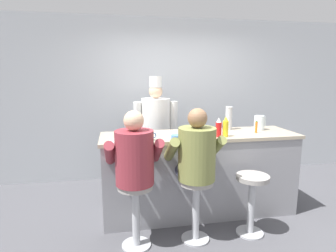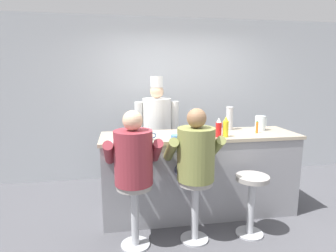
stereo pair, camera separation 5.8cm
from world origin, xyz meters
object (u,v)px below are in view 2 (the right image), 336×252
Objects in this scene: cup_stack_steel at (229,118)px; hot_sauce_bottle_orange at (257,127)px; breakfast_plate at (119,141)px; diner_seated_maroon at (133,162)px; cereal_bowl at (177,137)px; empty_stool_round at (251,196)px; mustard_bottle_yellow at (226,127)px; coffee_mug_blue at (149,136)px; cook_in_whites_near at (157,128)px; coffee_mug_white at (186,132)px; diner_seated_olive at (195,158)px; ketchup_bottle_red at (219,128)px; water_pitcher_clear at (260,123)px.

hot_sauce_bottle_orange is at bearing -46.16° from cup_stack_steel.
cup_stack_steel is at bearing 133.84° from hot_sauce_bottle_orange.
breakfast_plate is 0.16× the size of diner_seated_maroon.
cereal_bowl reaches higher than empty_stool_round.
diner_seated_maroon is 2.07× the size of empty_stool_round.
empty_stool_round is at bearing -67.73° from mustard_bottle_yellow.
cook_in_whites_near is (0.24, 1.17, -0.13)m from coffee_mug_blue.
empty_stool_round is at bearing -118.95° from hot_sauce_bottle_orange.
hot_sauce_bottle_orange is 1.29× the size of coffee_mug_white.
diner_seated_olive reaches higher than mustard_bottle_yellow.
empty_stool_round is (0.61, -0.56, -0.62)m from coffee_mug_white.
ketchup_bottle_red reaches higher than hot_sauce_bottle_orange.
coffee_mug_white is 0.17× the size of empty_stool_round.
breakfast_plate is at bearing -115.88° from cook_in_whites_near.
coffee_mug_white is 0.87m from diner_seated_maroon.
mustard_bottle_yellow is 1.25m from breakfast_plate.
cup_stack_steel is at bearing 62.96° from mustard_bottle_yellow.
water_pitcher_clear is at bearing 12.44° from coffee_mug_blue.
hot_sauce_bottle_orange reaches higher than empty_stool_round.
mustard_bottle_yellow is at bearing 112.27° from empty_stool_round.
cup_stack_steel is 0.45× the size of empty_stool_round.
cup_stack_steel is (1.46, 0.46, 0.14)m from breakfast_plate.
coffee_mug_white is 0.38× the size of cup_stack_steel.
diner_seated_maroon reaches higher than cup_stack_steel.
diner_seated_olive reaches higher than diner_seated_maroon.
diner_seated_olive is at bearing -68.77° from cereal_bowl.
breakfast_plate is at bearing 156.53° from diner_seated_olive.
ketchup_bottle_red is at bearing -21.08° from coffee_mug_white.
diner_seated_maroon reaches higher than water_pitcher_clear.
coffee_mug_white is 0.07× the size of cook_in_whites_near.
hot_sauce_bottle_orange reaches higher than breakfast_plate.
diner_seated_olive reaches higher than cereal_bowl.
coffee_mug_blue is 0.42× the size of cup_stack_steel.
hot_sauce_bottle_orange is at bearing -41.13° from cook_in_whites_near.
hot_sauce_bottle_orange is at bearing 6.11° from breakfast_plate.
cereal_bowl is at bearing -170.23° from hot_sauce_bottle_orange.
ketchup_bottle_red is at bearing -166.91° from hot_sauce_bottle_orange.
water_pitcher_clear is (0.61, 0.31, -0.02)m from mustard_bottle_yellow.
cook_in_whites_near reaches higher than coffee_mug_white.
mustard_bottle_yellow is at bearing -163.09° from hot_sauce_bottle_orange.
coffee_mug_white is at bearing 179.40° from hot_sauce_bottle_orange.
mustard_bottle_yellow is 0.14× the size of cook_in_whites_near.
diner_seated_maroon is (-1.03, -0.39, -0.24)m from ketchup_bottle_red.
ketchup_bottle_red is 0.57m from hot_sauce_bottle_orange.
ketchup_bottle_red is at bearing -126.20° from cup_stack_steel.
hot_sauce_bottle_orange is 0.92m from coffee_mug_white.
cup_stack_steel reaches higher than water_pitcher_clear.
breakfast_plate reaches higher than empty_stool_round.
hot_sauce_bottle_orange is 0.39m from cup_stack_steel.
diner_seated_olive is 0.78m from empty_stool_round.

